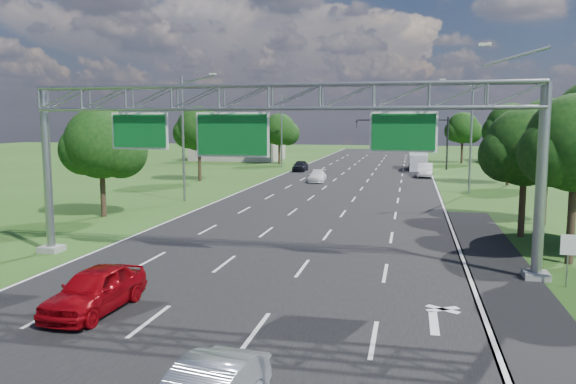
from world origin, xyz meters
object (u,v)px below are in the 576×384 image
(traffic_signal, at_px, (420,131))
(box_truck, at_px, (419,158))
(regulatory_sign, at_px, (568,250))
(red_coupe, at_px, (95,290))
(sign_gantry, at_px, (272,111))

(traffic_signal, height_order, box_truck, traffic_signal)
(regulatory_sign, relative_size, box_truck, 0.26)
(red_coupe, bearing_deg, traffic_signal, 81.39)
(red_coupe, distance_m, box_truck, 61.72)
(sign_gantry, relative_size, regulatory_sign, 11.19)
(regulatory_sign, height_order, red_coupe, regulatory_sign)
(red_coupe, bearing_deg, sign_gantry, 61.83)
(red_coupe, relative_size, box_truck, 0.55)
(sign_gantry, xyz_separation_m, red_coupe, (-4.37, -7.47, -6.12))
(box_truck, bearing_deg, sign_gantry, -96.55)
(sign_gantry, height_order, traffic_signal, sign_gantry)
(traffic_signal, relative_size, red_coupe, 2.71)
(red_coupe, xyz_separation_m, box_truck, (11.39, 60.66, 0.71))
(regulatory_sign, bearing_deg, sign_gantry, 175.17)
(box_truck, bearing_deg, red_coupe, -99.67)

